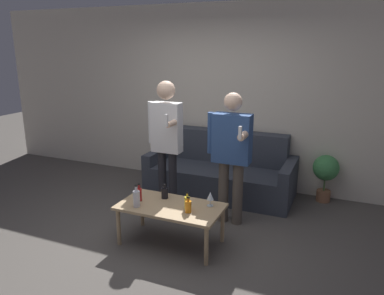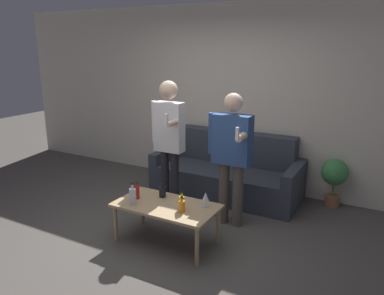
# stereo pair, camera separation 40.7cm
# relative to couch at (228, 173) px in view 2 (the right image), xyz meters

# --- Properties ---
(ground_plane) EXTENTS (16.00, 16.00, 0.00)m
(ground_plane) POSITION_rel_couch_xyz_m (-0.23, -1.74, -0.31)
(ground_plane) COLOR #514C47
(wall_back) EXTENTS (8.00, 0.06, 2.70)m
(wall_back) POSITION_rel_couch_xyz_m (-0.23, 0.43, 1.04)
(wall_back) COLOR beige
(wall_back) RESTS_ON ground_plane
(couch) EXTENTS (2.08, 0.89, 0.88)m
(couch) POSITION_rel_couch_xyz_m (0.00, 0.00, 0.00)
(couch) COLOR #383D47
(couch) RESTS_ON ground_plane
(coffee_table) EXTENTS (1.11, 0.60, 0.45)m
(coffee_table) POSITION_rel_couch_xyz_m (-0.03, -1.62, 0.09)
(coffee_table) COLOR tan
(coffee_table) RESTS_ON ground_plane
(bottle_orange) EXTENTS (0.07, 0.07, 0.17)m
(bottle_orange) POSITION_rel_couch_xyz_m (0.22, -1.70, 0.21)
(bottle_orange) COLOR orange
(bottle_orange) RESTS_ON coffee_table
(bottle_green) EXTENTS (0.08, 0.08, 0.17)m
(bottle_green) POSITION_rel_couch_xyz_m (-0.17, -1.47, 0.21)
(bottle_green) COLOR black
(bottle_green) RESTS_ON coffee_table
(bottle_dark) EXTENTS (0.07, 0.07, 0.24)m
(bottle_dark) POSITION_rel_couch_xyz_m (-0.34, -1.79, 0.24)
(bottle_dark) COLOR silver
(bottle_dark) RESTS_ON coffee_table
(bottle_yellow) EXTENTS (0.06, 0.06, 0.19)m
(bottle_yellow) POSITION_rel_couch_xyz_m (0.18, -1.64, 0.21)
(bottle_yellow) COLOR yellow
(bottle_yellow) RESTS_ON coffee_table
(bottle_red) EXTENTS (0.06, 0.06, 0.20)m
(bottle_red) POSITION_rel_couch_xyz_m (-0.40, -1.64, 0.22)
(bottle_red) COLOR #B21E1E
(bottle_red) RESTS_ON coffee_table
(wine_glass_near) EXTENTS (0.07, 0.07, 0.16)m
(wine_glass_near) POSITION_rel_couch_xyz_m (0.37, -1.46, 0.25)
(wine_glass_near) COLOR silver
(wine_glass_near) RESTS_ON coffee_table
(person_standing_left) EXTENTS (0.44, 0.42, 1.69)m
(person_standing_left) POSITION_rel_couch_xyz_m (-0.42, -0.93, 0.72)
(person_standing_left) COLOR #232328
(person_standing_left) RESTS_ON ground_plane
(person_standing_right) EXTENTS (0.52, 0.42, 1.59)m
(person_standing_right) POSITION_rel_couch_xyz_m (0.41, -0.88, 0.62)
(person_standing_right) COLOR brown
(person_standing_right) RESTS_ON ground_plane
(potted_plant) EXTENTS (0.35, 0.35, 0.66)m
(potted_plant) POSITION_rel_couch_xyz_m (1.42, 0.24, 0.13)
(potted_plant) COLOR #936042
(potted_plant) RESTS_ON ground_plane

